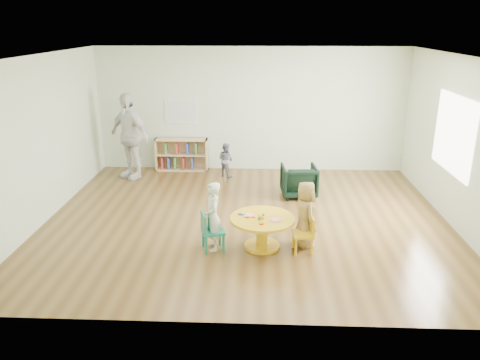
{
  "coord_description": "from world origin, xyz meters",
  "views": [
    {
      "loc": [
        0.21,
        -7.58,
        3.31
      ],
      "look_at": [
        -0.11,
        -0.3,
        0.83
      ],
      "focal_mm": 35.0,
      "sensor_mm": 36.0,
      "label": 1
    }
  ],
  "objects": [
    {
      "name": "room",
      "position": [
        0.01,
        0.0,
        1.89
      ],
      "size": [
        7.1,
        7.0,
        2.8
      ],
      "color": "brown",
      "rests_on": "ground"
    },
    {
      "name": "activity_table",
      "position": [
        0.27,
        -1.05,
        0.34
      ],
      "size": [
        0.99,
        0.99,
        0.54
      ],
      "rotation": [
        0.0,
        0.0,
        -0.32
      ],
      "color": "gold",
      "rests_on": "ground"
    },
    {
      "name": "kid_chair_left",
      "position": [
        -0.52,
        -1.18,
        0.33
      ],
      "size": [
        0.41,
        0.41,
        0.61
      ],
      "rotation": [
        0.0,
        0.0,
        -1.28
      ],
      "color": "#167A60",
      "rests_on": "ground"
    },
    {
      "name": "kid_chair_right",
      "position": [
        0.92,
        -1.16,
        0.3
      ],
      "size": [
        0.33,
        0.33,
        0.57
      ],
      "rotation": [
        0.0,
        0.0,
        1.66
      ],
      "color": "gold",
      "rests_on": "ground"
    },
    {
      "name": "bookshelf",
      "position": [
        -1.61,
        2.86,
        0.37
      ],
      "size": [
        1.2,
        0.3,
        0.75
      ],
      "color": "tan",
      "rests_on": "ground"
    },
    {
      "name": "alphabet_poster",
      "position": [
        -1.6,
        2.98,
        1.35
      ],
      "size": [
        0.74,
        0.01,
        0.54
      ],
      "color": "white",
      "rests_on": "ground"
    },
    {
      "name": "armchair",
      "position": [
        1.0,
        1.23,
        0.31
      ],
      "size": [
        0.72,
        0.74,
        0.63
      ],
      "primitive_type": "imported",
      "rotation": [
        0.0,
        0.0,
        3.23
      ],
      "color": "black",
      "rests_on": "ground"
    },
    {
      "name": "child_left",
      "position": [
        -0.48,
        -1.14,
        0.53
      ],
      "size": [
        0.34,
        0.44,
        1.07
      ],
      "primitive_type": "imported",
      "rotation": [
        0.0,
        0.0,
        -1.33
      ],
      "color": "silver",
      "rests_on": "ground"
    },
    {
      "name": "child_right",
      "position": [
        0.92,
        -0.97,
        0.52
      ],
      "size": [
        0.47,
        0.59,
        1.05
      ],
      "primitive_type": "imported",
      "rotation": [
        0.0,
        0.0,
        1.86
      ],
      "color": "yellow",
      "rests_on": "ground"
    },
    {
      "name": "toddler",
      "position": [
        -0.54,
        2.41,
        0.38
      ],
      "size": [
        0.47,
        0.45,
        0.77
      ],
      "primitive_type": "imported",
      "rotation": [
        0.0,
        0.0,
        2.51
      ],
      "color": "#171638",
      "rests_on": "ground"
    },
    {
      "name": "adult_caretaker",
      "position": [
        -2.64,
        2.26,
        0.94
      ],
      "size": [
        1.18,
        0.99,
        1.88
      ],
      "primitive_type": "imported",
      "rotation": [
        0.0,
        0.0,
        -0.58
      ],
      "color": "silver",
      "rests_on": "ground"
    }
  ]
}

